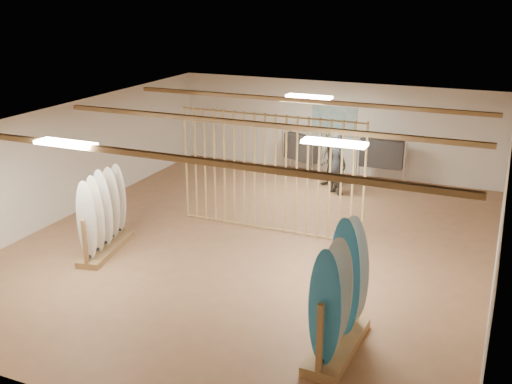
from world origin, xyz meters
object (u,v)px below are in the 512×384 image
at_px(clothing_rack_a, 301,148).
at_px(shopper_a, 337,160).
at_px(rack_right, 339,311).
at_px(rack_left, 104,225).
at_px(clothing_rack_b, 382,153).
at_px(shopper_b, 332,157).

relative_size(clothing_rack_a, shopper_a, 0.70).
bearing_deg(shopper_a, clothing_rack_a, -8.42).
bearing_deg(rack_right, rack_left, 166.14).
distance_m(clothing_rack_b, shopper_a, 1.61).
bearing_deg(shopper_b, rack_left, -84.49).
bearing_deg(rack_right, clothing_rack_b, 100.40).
bearing_deg(rack_right, clothing_rack_a, 115.27).
height_order(rack_left, shopper_a, shopper_a).
bearing_deg(rack_right, shopper_a, 108.77).
bearing_deg(shopper_b, rack_right, -39.58).
xyz_separation_m(rack_left, rack_right, (5.66, -1.65, 0.09)).
height_order(clothing_rack_a, shopper_b, shopper_b).
height_order(rack_right, clothing_rack_b, rack_right).
distance_m(rack_left, clothing_rack_b, 8.34).
xyz_separation_m(clothing_rack_b, shopper_a, (-0.95, -1.30, 0.04)).
relative_size(rack_right, shopper_b, 1.15).
distance_m(rack_left, rack_right, 5.90).
bearing_deg(clothing_rack_a, rack_right, -42.69).
bearing_deg(clothing_rack_a, clothing_rack_b, 27.57).
relative_size(rack_left, shopper_b, 1.07).
bearing_deg(rack_left, rack_right, -28.00).
distance_m(shopper_a, shopper_b, 0.50).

